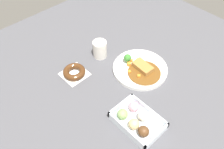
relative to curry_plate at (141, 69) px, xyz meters
name	(u,v)px	position (x,y,z in m)	size (l,w,h in m)	color
ground_plane	(128,79)	(0.00, -0.08, -0.01)	(1.60, 1.60, 0.00)	#4C4C51
curry_plate	(141,69)	(0.00, 0.00, 0.00)	(0.27, 0.27, 0.07)	white
donut_box	(136,120)	(0.19, -0.23, 0.01)	(0.21, 0.14, 0.06)	silver
chocolate_ring_donut	(74,72)	(-0.21, -0.26, 0.00)	(0.12, 0.12, 0.03)	white
coffee_mug	(100,49)	(-0.22, -0.07, 0.03)	(0.07, 0.07, 0.09)	silver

